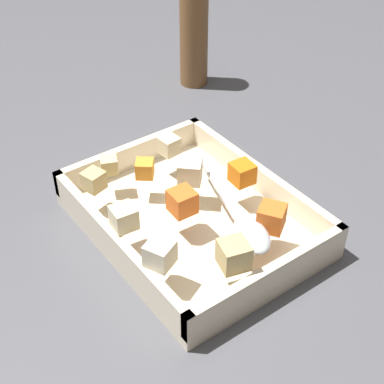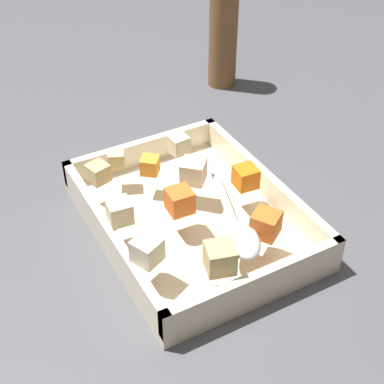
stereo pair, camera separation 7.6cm
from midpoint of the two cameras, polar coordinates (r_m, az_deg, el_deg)
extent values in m
plane|color=#4C4C51|center=(0.81, 2.83, -3.04)|extent=(4.00, 4.00, 0.00)
cube|color=beige|center=(0.79, 2.73, -3.30)|extent=(0.32, 0.25, 0.01)
cube|color=beige|center=(0.74, -5.20, -4.71)|extent=(0.32, 0.01, 0.04)
cube|color=beige|center=(0.83, 9.83, 0.77)|extent=(0.32, 0.01, 0.04)
cube|color=beige|center=(0.88, -2.44, 3.94)|extent=(0.01, 0.25, 0.04)
cube|color=beige|center=(0.69, 9.61, -9.22)|extent=(0.01, 0.25, 0.04)
cube|color=orange|center=(0.73, 1.72, -0.98)|extent=(0.03, 0.03, 0.03)
cube|color=orange|center=(0.71, 10.35, -3.25)|extent=(0.04, 0.04, 0.03)
cube|color=orange|center=(0.78, 8.09, 1.36)|extent=(0.03, 0.03, 0.03)
cube|color=orange|center=(0.80, -1.48, 2.55)|extent=(0.03, 0.03, 0.02)
cube|color=beige|center=(0.72, -4.22, -2.06)|extent=(0.03, 0.03, 0.03)
cube|color=tan|center=(0.66, 6.08, -6.63)|extent=(0.04, 0.04, 0.03)
cube|color=beige|center=(0.84, 1.23, 4.67)|extent=(0.03, 0.03, 0.03)
cube|color=beige|center=(0.78, 2.91, 1.95)|extent=(0.04, 0.04, 0.03)
cube|color=#E0CC89|center=(0.82, -4.88, 3.16)|extent=(0.03, 0.03, 0.02)
cube|color=tan|center=(0.79, -6.57, 1.78)|extent=(0.03, 0.03, 0.03)
cube|color=beige|center=(0.67, -1.22, -5.93)|extent=(0.04, 0.04, 0.03)
ellipsoid|color=silver|center=(0.69, 8.10, -4.88)|extent=(0.08, 0.06, 0.02)
cube|color=silver|center=(0.78, 5.60, 0.21)|extent=(0.15, 0.06, 0.01)
cylinder|color=brown|center=(1.11, 5.13, 15.12)|extent=(0.05, 0.05, 0.20)
camera|label=1|loc=(0.04, -87.14, 2.28)|focal=54.02mm
camera|label=2|loc=(0.04, 92.86, -2.28)|focal=54.02mm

